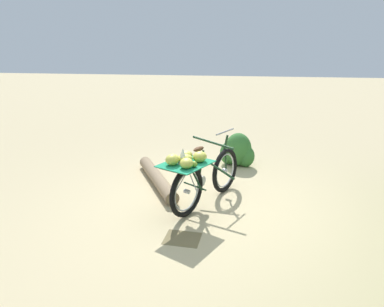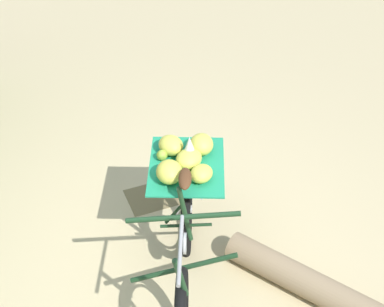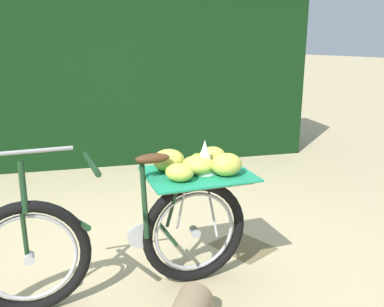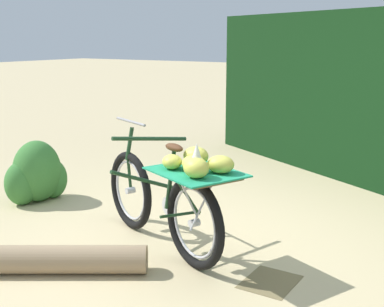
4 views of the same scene
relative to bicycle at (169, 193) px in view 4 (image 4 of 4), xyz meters
name	(u,v)px [view 4 (image 4 of 4)]	position (x,y,z in m)	size (l,w,h in m)	color
ground_plane	(192,245)	(0.21, -0.09, -0.51)	(60.00, 60.00, 0.00)	#C6B284
bicycle	(169,193)	(0.00, 0.00, 0.00)	(1.01, 1.75, 1.03)	black
fallen_log	(23,260)	(-0.93, 0.71, -0.40)	(0.22, 0.22, 1.89)	#937A5B
shrub_cluster	(36,175)	(0.36, 2.01, -0.22)	(0.71, 0.49, 0.67)	#387533
leaf_litter_patch	(270,282)	(-0.07, -0.94, -0.51)	(0.44, 0.36, 0.01)	olive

